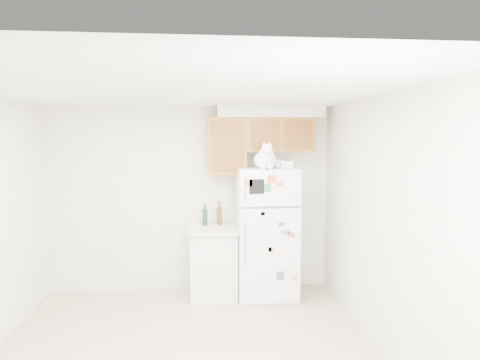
{
  "coord_description": "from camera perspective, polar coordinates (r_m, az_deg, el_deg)",
  "views": [
    {
      "loc": [
        0.13,
        -3.82,
        2.07
      ],
      "look_at": [
        0.65,
        1.55,
        1.55
      ],
      "focal_mm": 32.0,
      "sensor_mm": 36.0,
      "label": 1
    }
  ],
  "objects": [
    {
      "name": "refrigerator",
      "position": [
        5.63,
        3.52,
        -7.02
      ],
      "size": [
        0.76,
        0.78,
        1.7
      ],
      "color": "white",
      "rests_on": "ground_plane"
    },
    {
      "name": "base_counter",
      "position": [
        5.73,
        -3.57,
        -10.79
      ],
      "size": [
        0.64,
        0.64,
        0.92
      ],
      "color": "white",
      "rests_on": "ground_plane"
    },
    {
      "name": "bottle_amber",
      "position": [
        5.76,
        -2.79,
        -4.41
      ],
      "size": [
        0.07,
        0.07,
        0.32
      ],
      "primitive_type": null,
      "color": "#593814",
      "rests_on": "base_counter"
    },
    {
      "name": "room_shell",
      "position": [
        4.08,
        -5.61,
        -0.12
      ],
      "size": [
        3.84,
        4.04,
        2.52
      ],
      "color": "white",
      "rests_on": "ground_plane"
    },
    {
      "name": "cat",
      "position": [
        5.26,
        3.43,
        2.86
      ],
      "size": [
        0.33,
        0.49,
        0.34
      ],
      "color": "white",
      "rests_on": "refrigerator"
    },
    {
      "name": "bottle_green",
      "position": [
        5.74,
        -4.71,
        -4.55
      ],
      "size": [
        0.07,
        0.07,
        0.3
      ],
      "primitive_type": null,
      "color": "#19381E",
      "rests_on": "base_counter"
    },
    {
      "name": "storage_box_front",
      "position": [
        5.43,
        6.38,
        2.04
      ],
      "size": [
        0.18,
        0.15,
        0.09
      ],
      "primitive_type": "cube",
      "rotation": [
        0.0,
        0.0,
        -0.34
      ],
      "color": "white",
      "rests_on": "refrigerator"
    },
    {
      "name": "storage_box_back",
      "position": [
        5.64,
        4.98,
        2.23
      ],
      "size": [
        0.22,
        0.19,
        0.1
      ],
      "primitive_type": "cube",
      "rotation": [
        0.0,
        0.0,
        -0.42
      ],
      "color": "white",
      "rests_on": "refrigerator"
    }
  ]
}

